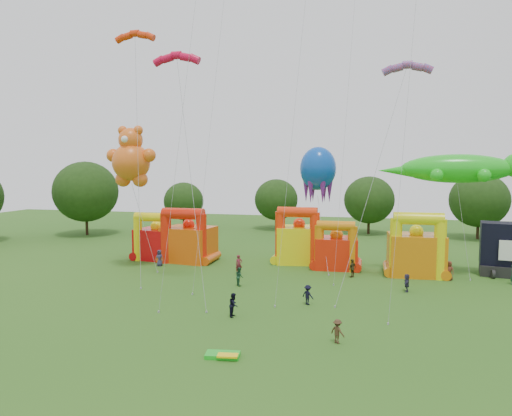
% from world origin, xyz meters
% --- Properties ---
extents(ground, '(160.00, 160.00, 0.00)m').
position_xyz_m(ground, '(0.00, 0.00, 0.00)').
color(ground, '#295A19').
rests_on(ground, ground).
extents(tree_ring, '(122.56, 124.65, 12.07)m').
position_xyz_m(tree_ring, '(-1.17, 0.61, 6.26)').
color(tree_ring, '#352314').
rests_on(tree_ring, ground).
extents(bouncy_castle_0, '(5.00, 4.23, 5.79)m').
position_xyz_m(bouncy_castle_0, '(-17.10, 27.13, 2.22)').
color(bouncy_castle_0, red).
rests_on(bouncy_castle_0, ground).
extents(bouncy_castle_1, '(6.14, 5.19, 6.45)m').
position_xyz_m(bouncy_castle_1, '(-12.87, 26.89, 2.44)').
color(bouncy_castle_1, '#D84E0B').
rests_on(bouncy_castle_1, ground).
extents(bouncy_castle_2, '(5.60, 4.76, 6.64)m').
position_xyz_m(bouncy_castle_2, '(-0.04, 29.08, 2.52)').
color(bouncy_castle_2, yellow).
rests_on(bouncy_castle_2, ground).
extents(bouncy_castle_3, '(4.72, 3.86, 5.41)m').
position_xyz_m(bouncy_castle_3, '(4.39, 27.08, 2.07)').
color(bouncy_castle_3, red).
rests_on(bouncy_castle_3, ground).
extents(bouncy_castle_4, '(5.65, 4.66, 6.64)m').
position_xyz_m(bouncy_castle_4, '(12.56, 25.95, 2.51)').
color(bouncy_castle_4, orange).
rests_on(bouncy_castle_4, ground).
extents(teddy_bear_kite, '(6.30, 4.03, 15.63)m').
position_xyz_m(teddy_bear_kite, '(-16.67, 21.66, 9.76)').
color(teddy_bear_kite, orange).
rests_on(teddy_bear_kite, ground).
extents(gecko_kite, '(14.32, 4.74, 12.57)m').
position_xyz_m(gecko_kite, '(16.48, 26.90, 9.79)').
color(gecko_kite, '#1DC51C').
rests_on(gecko_kite, ground).
extents(octopus_kite, '(4.44, 11.32, 13.66)m').
position_xyz_m(octopus_kite, '(2.36, 29.94, 6.58)').
color(octopus_kite, '#0B46B3').
rests_on(octopus_kite, ground).
extents(parafoil_kites, '(31.06, 12.46, 25.86)m').
position_xyz_m(parafoil_kites, '(-3.12, 15.81, 10.99)').
color(parafoil_kites, red).
rests_on(parafoil_kites, ground).
extents(diamond_kites, '(19.57, 17.94, 41.58)m').
position_xyz_m(diamond_kites, '(0.87, 16.20, 16.85)').
color(diamond_kites, '#C7093E').
rests_on(diamond_kites, ground).
extents(folded_kite_bundle, '(2.12, 1.31, 0.31)m').
position_xyz_m(folded_kite_bundle, '(-0.47, 1.81, 0.14)').
color(folded_kite_bundle, green).
rests_on(folded_kite_bundle, ground).
extents(spectator_0, '(0.92, 0.61, 1.85)m').
position_xyz_m(spectator_0, '(-15.01, 23.71, 0.93)').
color(spectator_0, '#2C2B48').
rests_on(spectator_0, ground).
extents(spectator_1, '(0.86, 0.81, 1.98)m').
position_xyz_m(spectator_1, '(-5.33, 22.32, 0.99)').
color(spectator_1, maroon).
rests_on(spectator_1, ground).
extents(spectator_2, '(1.00, 1.07, 1.75)m').
position_xyz_m(spectator_2, '(-3.97, 17.69, 0.87)').
color(spectator_2, '#1C472B').
rests_on(spectator_2, ground).
extents(spectator_3, '(1.21, 1.06, 1.63)m').
position_xyz_m(spectator_3, '(3.04, 13.22, 0.81)').
color(spectator_3, black).
rests_on(spectator_3, ground).
extents(spectator_4, '(0.97, 1.17, 1.87)m').
position_xyz_m(spectator_4, '(6.26, 23.46, 0.94)').
color(spectator_4, '#403619').
rests_on(spectator_4, ground).
extents(spectator_5, '(0.59, 1.53, 1.61)m').
position_xyz_m(spectator_5, '(11.15, 19.19, 0.81)').
color(spectator_5, '#2C2742').
rests_on(spectator_5, ground).
extents(spectator_6, '(1.12, 1.00, 1.92)m').
position_xyz_m(spectator_6, '(15.56, 24.51, 0.96)').
color(spectator_6, '#5E2A1B').
rests_on(spectator_6, ground).
extents(spectator_8, '(0.69, 0.88, 1.78)m').
position_xyz_m(spectator_8, '(-1.95, 9.00, 0.89)').
color(spectator_8, black).
rests_on(spectator_8, ground).
extents(spectator_9, '(1.15, 1.04, 1.55)m').
position_xyz_m(spectator_9, '(5.89, 5.57, 0.78)').
color(spectator_9, '#432C1A').
rests_on(spectator_9, ground).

